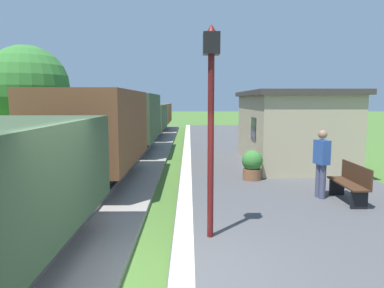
{
  "coord_description": "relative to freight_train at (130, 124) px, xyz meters",
  "views": [
    {
      "loc": [
        0.5,
        -4.62,
        2.69
      ],
      "look_at": [
        0.61,
        7.92,
        1.12
      ],
      "focal_mm": 33.01,
      "sensor_mm": 36.0,
      "label": 1
    }
  ],
  "objects": [
    {
      "name": "platform_slab",
      "position": [
        5.6,
        -12.64,
        -1.4
      ],
      "size": [
        6.0,
        60.0,
        0.25
      ],
      "primitive_type": "cube",
      "color": "#4C4C4F",
      "rests_on": "ground"
    },
    {
      "name": "platform_edge_stripe",
      "position": [
        2.8,
        -12.64,
        -1.27
      ],
      "size": [
        0.36,
        60.0,
        0.01
      ],
      "primitive_type": "cube",
      "color": "silver",
      "rests_on": "platform_slab"
    },
    {
      "name": "rail_near",
      "position": [
        0.72,
        -12.64,
        -1.34
      ],
      "size": [
        0.07,
        60.0,
        0.14
      ],
      "primitive_type": "cube",
      "color": "slate",
      "rests_on": "track_ballast"
    },
    {
      "name": "freight_train",
      "position": [
        0.0,
        0.0,
        0.0
      ],
      "size": [
        2.5,
        32.6,
        2.72
      ],
      "color": "#384C33",
      "rests_on": "rail_near"
    },
    {
      "name": "station_hut",
      "position": [
        6.8,
        -3.71,
        0.13
      ],
      "size": [
        3.5,
        5.8,
        2.78
      ],
      "color": "tan",
      "rests_on": "platform_slab"
    },
    {
      "name": "bench_near_hut",
      "position": [
        6.8,
        -8.99,
        -0.8
      ],
      "size": [
        0.42,
        1.5,
        0.91
      ],
      "color": "#422819",
      "rests_on": "platform_slab"
    },
    {
      "name": "person_waiting",
      "position": [
        6.19,
        -8.67,
        -0.34
      ],
      "size": [
        0.34,
        0.43,
        1.71
      ],
      "rotation": [
        0.0,
        0.0,
        3.43
      ],
      "color": "#474C66",
      "rests_on": "platform_slab"
    },
    {
      "name": "potted_planter",
      "position": [
        4.84,
        -6.62,
        -0.8
      ],
      "size": [
        0.64,
        0.64,
        0.92
      ],
      "color": "brown",
      "rests_on": "platform_slab"
    },
    {
      "name": "lamp_post_near",
      "position": [
        3.28,
        -11.18,
        1.28
      ],
      "size": [
        0.28,
        0.28,
        3.7
      ],
      "color": "#591414",
      "rests_on": "platform_slab"
    },
    {
      "name": "tree_trackside_far",
      "position": [
        -4.53,
        -0.81,
        1.78
      ],
      "size": [
        3.73,
        3.73,
        5.18
      ],
      "color": "#4C3823",
      "rests_on": "ground"
    }
  ]
}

